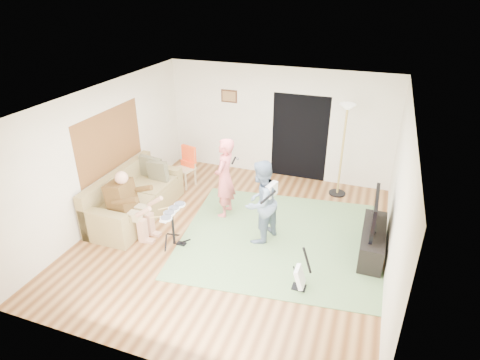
# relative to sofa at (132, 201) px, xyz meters

# --- Properties ---
(floor) EXTENTS (6.00, 6.00, 0.00)m
(floor) POSITION_rel_sofa_xyz_m (2.30, -0.07, -0.32)
(floor) COLOR brown
(floor) RESTS_ON ground
(walls) EXTENTS (5.50, 6.00, 2.70)m
(walls) POSITION_rel_sofa_xyz_m (2.30, -0.07, 1.03)
(walls) COLOR silver
(walls) RESTS_ON floor
(ceiling) EXTENTS (6.00, 6.00, 0.00)m
(ceiling) POSITION_rel_sofa_xyz_m (2.30, -0.07, 2.38)
(ceiling) COLOR white
(ceiling) RESTS_ON walls
(window_blinds) EXTENTS (0.00, 2.05, 2.05)m
(window_blinds) POSITION_rel_sofa_xyz_m (-0.44, 0.13, 1.23)
(window_blinds) COLOR brown
(window_blinds) RESTS_ON walls
(doorway) EXTENTS (2.10, 0.00, 2.10)m
(doorway) POSITION_rel_sofa_xyz_m (2.85, 2.92, 0.73)
(doorway) COLOR black
(doorway) RESTS_ON walls
(picture_frame) EXTENTS (0.42, 0.03, 0.32)m
(picture_frame) POSITION_rel_sofa_xyz_m (1.05, 2.92, 1.58)
(picture_frame) COLOR #3F2314
(picture_frame) RESTS_ON walls
(area_rug) EXTENTS (4.05, 3.73, 0.02)m
(area_rug) POSITION_rel_sofa_xyz_m (3.14, 0.18, -0.31)
(area_rug) COLOR #5D804E
(area_rug) RESTS_ON floor
(sofa) EXTENTS (0.97, 2.35, 0.95)m
(sofa) POSITION_rel_sofa_xyz_m (0.00, 0.00, 0.00)
(sofa) COLOR olive
(sofa) RESTS_ON floor
(drummer) EXTENTS (0.87, 0.49, 1.34)m
(drummer) POSITION_rel_sofa_xyz_m (0.43, -0.65, 0.20)
(drummer) COLOR #533717
(drummer) RESTS_ON sofa
(drum_kit) EXTENTS (0.40, 0.72, 0.75)m
(drum_kit) POSITION_rel_sofa_xyz_m (1.30, -0.65, 0.01)
(drum_kit) COLOR black
(drum_kit) RESTS_ON floor
(singer) EXTENTS (0.42, 0.63, 1.69)m
(singer) POSITION_rel_sofa_xyz_m (1.82, 0.67, 0.53)
(singer) COLOR #DB5F63
(singer) RESTS_ON floor
(microphone) EXTENTS (0.06, 0.06, 0.24)m
(microphone) POSITION_rel_sofa_xyz_m (2.02, 0.67, 0.95)
(microphone) COLOR black
(microphone) RESTS_ON singer
(guitarist) EXTENTS (0.84, 0.94, 1.62)m
(guitarist) POSITION_rel_sofa_xyz_m (2.77, 0.03, 0.49)
(guitarist) COLOR slate
(guitarist) RESTS_ON floor
(guitar_held) EXTENTS (0.25, 0.61, 0.26)m
(guitar_held) POSITION_rel_sofa_xyz_m (2.97, 0.03, 0.78)
(guitar_held) COLOR white
(guitar_held) RESTS_ON guitarist
(guitar_spare) EXTENTS (0.29, 0.26, 0.81)m
(guitar_spare) POSITION_rel_sofa_xyz_m (3.79, -1.07, -0.09)
(guitar_spare) COLOR black
(guitar_spare) RESTS_ON floor
(torchiere_lamp) EXTENTS (0.38, 0.38, 2.13)m
(torchiere_lamp) POSITION_rel_sofa_xyz_m (3.93, 2.37, 1.14)
(torchiere_lamp) COLOR black
(torchiere_lamp) RESTS_ON floor
(dining_chair) EXTENTS (0.49, 0.52, 0.96)m
(dining_chair) POSITION_rel_sofa_xyz_m (0.43, 1.60, 0.03)
(dining_chair) COLOR tan
(dining_chair) RESTS_ON floor
(tv_cabinet) EXTENTS (0.40, 1.40, 0.50)m
(tv_cabinet) POSITION_rel_sofa_xyz_m (4.80, 0.30, -0.07)
(tv_cabinet) COLOR black
(tv_cabinet) RESTS_ON floor
(television) EXTENTS (0.06, 1.09, 0.62)m
(television) POSITION_rel_sofa_xyz_m (4.75, 0.30, 0.53)
(television) COLOR black
(television) RESTS_ON tv_cabinet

